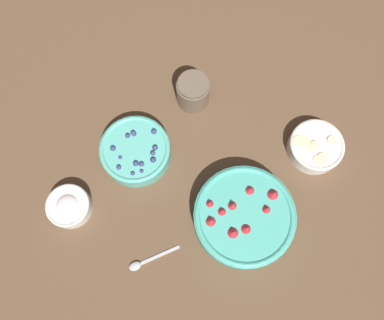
{
  "coord_description": "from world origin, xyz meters",
  "views": [
    {
      "loc": [
        -0.1,
        0.23,
        0.99
      ],
      "look_at": [
        0.02,
        -0.03,
        0.04
      ],
      "focal_mm": 35.0,
      "sensor_mm": 36.0,
      "label": 1
    }
  ],
  "objects": [
    {
      "name": "bowl_bananas",
      "position": [
        -0.27,
        -0.2,
        0.03
      ],
      "size": [
        0.15,
        0.15,
        0.05
      ],
      "color": "silver",
      "rests_on": "ground_plane"
    },
    {
      "name": "bowl_cream",
      "position": [
        0.26,
        0.21,
        0.03
      ],
      "size": [
        0.11,
        0.11,
        0.05
      ],
      "color": "silver",
      "rests_on": "ground_plane"
    },
    {
      "name": "ground_plane",
      "position": [
        0.0,
        0.0,
        0.0
      ],
      "size": [
        4.0,
        4.0,
        0.0
      ],
      "primitive_type": "plane",
      "color": "brown"
    },
    {
      "name": "bowl_strawberries",
      "position": [
        -0.16,
        0.05,
        0.04
      ],
      "size": [
        0.26,
        0.26,
        0.08
      ],
      "color": "#47AD9E",
      "rests_on": "ground_plane"
    },
    {
      "name": "jar_chocolate",
      "position": [
        0.09,
        -0.21,
        0.04
      ],
      "size": [
        0.09,
        0.09,
        0.1
      ],
      "color": "brown",
      "rests_on": "ground_plane"
    },
    {
      "name": "spoon",
      "position": [
        0.02,
        0.26,
        0.0
      ],
      "size": [
        0.1,
        0.11,
        0.01
      ],
      "color": "#B2B2B7",
      "rests_on": "ground_plane"
    },
    {
      "name": "bowl_blueberries",
      "position": [
        0.17,
        0.01,
        0.03
      ],
      "size": [
        0.19,
        0.19,
        0.06
      ],
      "color": "#56B7A8",
      "rests_on": "ground_plane"
    }
  ]
}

